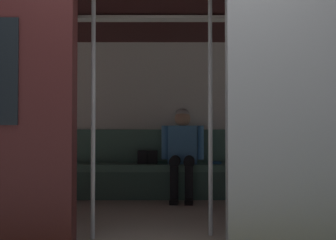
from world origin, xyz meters
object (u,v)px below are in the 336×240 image
at_px(bench_seat, 158,172).
at_px(person_seated, 182,147).
at_px(train_car, 148,72).
at_px(grab_pole_door, 93,112).
at_px(handbag, 148,157).
at_px(grab_pole_far, 210,112).
at_px(book, 215,163).

xyz_separation_m(bench_seat, person_seated, (-0.32, 0.05, 0.33)).
relative_size(train_car, grab_pole_door, 3.07).
bearing_deg(handbag, person_seated, 166.72).
bearing_deg(grab_pole_far, grab_pole_door, 6.03).
xyz_separation_m(train_car, book, (-0.83, -1.11, -1.03)).
xyz_separation_m(train_car, person_seated, (-0.40, -1.01, -0.83)).
bearing_deg(grab_pole_door, grab_pole_far, -173.97).
bearing_deg(person_seated, book, -167.29).
xyz_separation_m(bench_seat, grab_pole_door, (0.49, 1.94, 0.70)).
xyz_separation_m(train_car, grab_pole_far, (-0.57, 0.77, -0.45)).
height_order(book, grab_pole_far, grab_pole_far).
bearing_deg(grab_pole_far, person_seated, -84.52).
relative_size(train_car, person_seated, 5.45).
height_order(train_car, grab_pole_door, train_car).
height_order(train_car, grab_pole_far, train_car).
bearing_deg(book, train_car, 55.77).
bearing_deg(train_car, handbag, -87.07).
bearing_deg(grab_pole_door, book, -122.06).
distance_m(train_car, book, 1.73).
bearing_deg(bench_seat, train_car, 85.68).
relative_size(handbag, grab_pole_door, 0.12).
distance_m(bench_seat, person_seated, 0.46).
distance_m(book, grab_pole_door, 2.41).
distance_m(handbag, grab_pole_far, 2.05).
height_order(book, grab_pole_door, grab_pole_door).
bearing_deg(grab_pole_far, train_car, -53.41).
height_order(person_seated, grab_pole_far, grab_pole_far).
bearing_deg(person_seated, grab_pole_door, 66.82).
xyz_separation_m(person_seated, handbag, (0.46, -0.11, -0.14)).
height_order(bench_seat, person_seated, person_seated).
bearing_deg(person_seated, handbag, -13.28).
distance_m(train_car, person_seated, 1.37).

